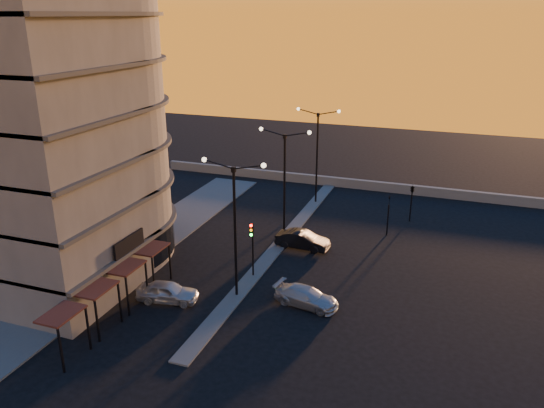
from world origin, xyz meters
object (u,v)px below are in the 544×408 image
Objects in this scene: streetlamp_mid at (284,177)px; car_wagon at (306,297)px; traffic_light_main at (252,241)px; car_sedan at (303,240)px; car_hatchback at (167,292)px.

car_wagon is (4.77, -9.57, -4.97)m from streetlamp_mid.
traffic_light_main is 0.98× the size of car_sedan.
car_wagon is (2.83, -8.54, -0.09)m from car_sedan.
streetlamp_mid is 2.21× the size of car_wagon.
car_hatchback is (-4.02, -12.18, -4.90)m from streetlamp_mid.
car_wagon is (4.77, -2.44, -2.26)m from traffic_light_main.
streetlamp_mid reaches higher than car_wagon.
car_sedan is at bearing 27.76° from car_wagon.
traffic_light_main is 0.99× the size of car_wagon.
streetlamp_mid is 2.24× the size of traffic_light_main.
streetlamp_mid reaches higher than traffic_light_main.
car_sedan is (5.95, 11.15, 0.02)m from car_hatchback.
streetlamp_mid is 5.34m from car_sedan.
car_sedan is at bearing -38.99° from car_hatchback.
car_sedan is at bearing 72.44° from traffic_light_main.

